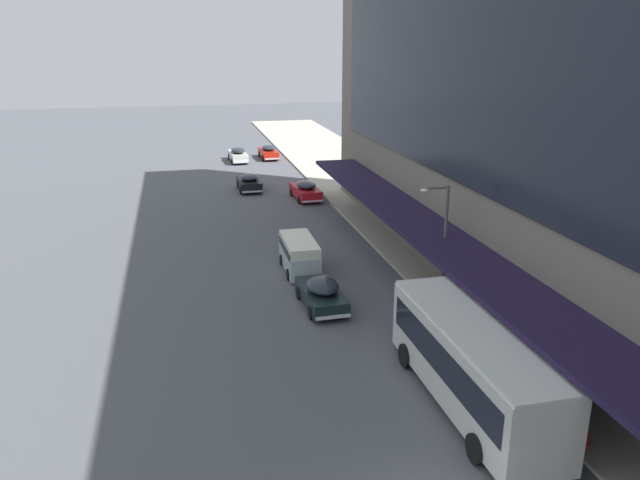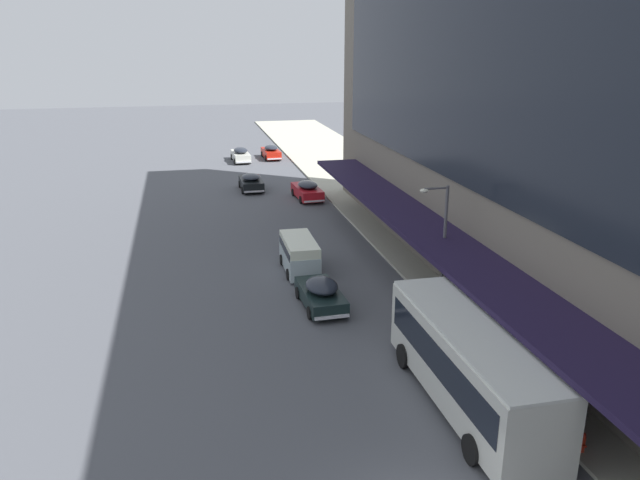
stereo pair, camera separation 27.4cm
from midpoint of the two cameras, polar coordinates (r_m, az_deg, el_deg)
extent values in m
cube|color=beige|center=(23.69, 13.40, -11.00)|extent=(2.60, 9.77, 2.77)
cube|color=black|center=(23.54, 13.46, -10.29)|extent=(2.63, 8.99, 1.22)
cube|color=silver|center=(23.05, 13.66, -7.87)|extent=(2.49, 9.77, 0.12)
cube|color=black|center=(27.24, 9.03, -4.14)|extent=(1.27, 0.07, 0.36)
cylinder|color=black|center=(26.46, 7.50, -10.43)|extent=(0.26, 1.00, 1.00)
cylinder|color=black|center=(27.39, 12.55, -9.70)|extent=(0.26, 1.00, 1.00)
cylinder|color=black|center=(21.57, 13.67, -18.06)|extent=(0.26, 1.00, 1.00)
cylinder|color=black|center=(22.70, 19.66, -16.66)|extent=(0.26, 1.00, 1.00)
cube|color=black|center=(56.58, -6.62, 5.15)|extent=(1.88, 4.15, 0.81)
ellipsoid|color=#1E232D|center=(56.24, -6.62, 5.75)|extent=(1.64, 2.28, 0.53)
cube|color=silver|center=(58.68, -6.87, 5.35)|extent=(1.76, 0.13, 0.14)
cube|color=silver|center=(54.59, -6.34, 4.42)|extent=(1.76, 0.13, 0.14)
sphere|color=silver|center=(58.54, -7.37, 5.61)|extent=(0.18, 0.18, 0.18)
sphere|color=silver|center=(58.65, -6.38, 5.67)|extent=(0.18, 0.18, 0.18)
cylinder|color=black|center=(57.79, -7.68, 5.07)|extent=(0.14, 0.64, 0.64)
cylinder|color=black|center=(57.99, -5.86, 5.19)|extent=(0.14, 0.64, 0.64)
cylinder|color=black|center=(55.31, -7.40, 4.51)|extent=(0.14, 0.64, 0.64)
cylinder|color=black|center=(55.52, -5.50, 4.63)|extent=(0.14, 0.64, 0.64)
cube|color=#B31C0F|center=(71.74, -4.86, 7.91)|extent=(1.81, 4.33, 0.81)
ellipsoid|color=#1E232D|center=(71.42, -4.84, 8.40)|extent=(1.55, 2.40, 0.55)
cube|color=silver|center=(73.91, -5.15, 8.00)|extent=(1.59, 0.17, 0.14)
cube|color=silver|center=(69.67, -4.53, 7.41)|extent=(1.59, 0.17, 0.14)
sphere|color=silver|center=(73.75, -5.51, 8.21)|extent=(0.18, 0.18, 0.18)
sphere|color=silver|center=(73.90, -4.80, 8.25)|extent=(0.18, 0.18, 0.18)
cylinder|color=black|center=(72.94, -5.69, 7.81)|extent=(0.16, 0.64, 0.64)
cylinder|color=black|center=(73.22, -4.39, 7.88)|extent=(0.16, 0.64, 0.64)
cylinder|color=black|center=(70.37, -5.33, 7.45)|extent=(0.16, 0.64, 0.64)
cylinder|color=black|center=(70.66, -3.99, 7.53)|extent=(0.16, 0.64, 0.64)
cube|color=beige|center=(70.33, -7.62, 7.62)|extent=(1.87, 4.70, 0.81)
ellipsoid|color=#1E232D|center=(69.99, -7.62, 8.13)|extent=(1.59, 2.60, 0.59)
cube|color=silver|center=(72.69, -7.87, 7.74)|extent=(1.61, 0.18, 0.14)
cube|color=silver|center=(68.07, -7.34, 7.07)|extent=(1.61, 0.18, 0.14)
sphere|color=silver|center=(72.55, -8.24, 7.94)|extent=(0.18, 0.18, 0.18)
sphere|color=silver|center=(72.67, -7.51, 7.99)|extent=(0.18, 0.18, 0.18)
cylinder|color=black|center=(71.69, -8.44, 7.53)|extent=(0.16, 0.64, 0.64)
cylinder|color=black|center=(71.90, -7.09, 7.62)|extent=(0.16, 0.64, 0.64)
cylinder|color=black|center=(68.88, -8.15, 7.12)|extent=(0.16, 0.64, 0.64)
cylinder|color=black|center=(69.10, -6.75, 7.21)|extent=(0.16, 0.64, 0.64)
cube|color=black|center=(31.71, -0.12, -5.14)|extent=(1.96, 4.25, 0.72)
ellipsoid|color=#1E232D|center=(31.27, -0.02, -4.17)|extent=(1.68, 2.36, 0.66)
cube|color=silver|center=(33.71, -1.06, -4.09)|extent=(1.72, 0.18, 0.14)
cube|color=silver|center=(29.91, 0.95, -7.06)|extent=(1.72, 0.18, 0.14)
sphere|color=silver|center=(33.47, -1.87, -3.78)|extent=(0.18, 0.18, 0.18)
sphere|color=silver|center=(33.70, -0.22, -3.62)|extent=(0.18, 0.18, 0.18)
cylinder|color=black|center=(32.77, -2.24, -4.86)|extent=(0.16, 0.64, 0.64)
cylinder|color=black|center=(33.18, 0.82, -4.55)|extent=(0.16, 0.64, 0.64)
cylinder|color=black|center=(30.46, -1.14, -6.68)|extent=(0.16, 0.64, 0.64)
cylinder|color=black|center=(30.90, 2.14, -6.32)|extent=(0.16, 0.64, 0.64)
cube|color=#B0141E|center=(53.06, -1.49, 4.43)|extent=(2.08, 4.56, 0.83)
ellipsoid|color=#1E232D|center=(52.70, -1.43, 5.08)|extent=(1.75, 2.54, 0.54)
cube|color=silver|center=(55.27, -2.09, 4.69)|extent=(1.74, 0.22, 0.14)
cube|color=silver|center=(50.99, -0.83, 3.57)|extent=(1.74, 0.22, 0.14)
sphere|color=silver|center=(55.06, -2.60, 4.97)|extent=(0.18, 0.18, 0.18)
sphere|color=silver|center=(55.30, -1.58, 5.04)|extent=(0.18, 0.18, 0.18)
cylinder|color=black|center=(54.23, -2.79, 4.37)|extent=(0.18, 0.65, 0.64)
cylinder|color=black|center=(54.67, -0.93, 4.50)|extent=(0.18, 0.65, 0.64)
cylinder|color=black|center=(51.62, -2.07, 3.68)|extent=(0.18, 0.65, 0.64)
cylinder|color=black|center=(52.08, -0.12, 3.82)|extent=(0.18, 0.65, 0.64)
cube|color=#A9BDC1|center=(36.44, -2.11, -1.72)|extent=(1.80, 4.32, 1.29)
cube|color=silver|center=(36.18, -2.12, -0.55)|extent=(1.76, 4.23, 0.83)
cube|color=black|center=(36.21, -2.12, -0.69)|extent=(1.83, 3.89, 0.41)
ellipsoid|color=#A9BDC1|center=(38.35, -2.67, -0.50)|extent=(1.62, 0.62, 1.11)
cylinder|color=black|center=(37.62, -3.75, -1.82)|extent=(0.17, 0.64, 0.64)
cylinder|color=black|center=(37.89, -1.13, -1.64)|extent=(0.17, 0.64, 0.64)
cylinder|color=black|center=(35.30, -3.14, -3.16)|extent=(0.17, 0.64, 0.64)
cylinder|color=black|center=(35.60, -0.35, -2.95)|extent=(0.17, 0.64, 0.64)
cylinder|color=black|center=(24.31, 22.72, -14.36)|extent=(0.16, 0.16, 0.85)
cylinder|color=black|center=(24.42, 22.98, -14.24)|extent=(0.16, 0.16, 0.85)
cube|color=black|center=(23.98, 23.08, -12.72)|extent=(0.44, 0.32, 0.70)
cylinder|color=black|center=(23.79, 22.65, -12.83)|extent=(0.10, 0.10, 0.63)
cylinder|color=black|center=(24.14, 23.52, -12.47)|extent=(0.10, 0.10, 0.63)
sphere|color=tan|center=(23.76, 23.21, -11.76)|extent=(0.22, 0.22, 0.22)
cylinder|color=black|center=(23.73, 23.24, -11.60)|extent=(0.33, 0.33, 0.02)
cylinder|color=black|center=(23.70, 23.25, -11.47)|extent=(0.21, 0.21, 0.12)
cylinder|color=#4C4C51|center=(31.66, 11.08, -0.47)|extent=(0.16, 0.16, 6.09)
cylinder|color=#4C4C51|center=(30.63, 10.37, 4.69)|extent=(1.20, 0.10, 0.10)
ellipsoid|color=silver|center=(30.42, 9.32, 4.50)|extent=(0.44, 0.28, 0.20)
cylinder|color=red|center=(23.06, 22.77, -16.71)|extent=(0.20, 0.20, 0.55)
sphere|color=red|center=(22.88, 22.87, -16.01)|extent=(0.18, 0.18, 0.18)
cylinder|color=red|center=(23.14, 22.56, -16.46)|extent=(0.08, 0.10, 0.08)
cylinder|color=red|center=(22.94, 23.00, -16.84)|extent=(0.08, 0.10, 0.08)
camera|label=1|loc=(0.14, -90.22, -0.07)|focal=35.00mm
camera|label=2|loc=(0.14, 89.78, 0.07)|focal=35.00mm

